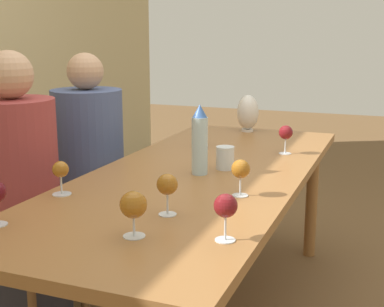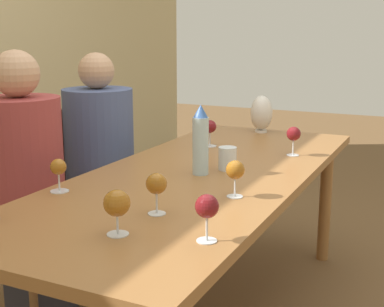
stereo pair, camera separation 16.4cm
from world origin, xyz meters
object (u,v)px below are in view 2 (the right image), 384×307
wine_glass_6 (210,127)px  chair_far (90,185)px  wine_glass_2 (156,185)px  wine_glass_3 (207,208)px  wine_glass_1 (294,135)px  wine_glass_4 (117,204)px  water_tumbler (227,158)px  wine_glass_5 (235,171)px  person_far (102,160)px  water_bottle (201,141)px  chair_near (15,217)px  wine_glass_7 (58,168)px  person_near (26,183)px  vase (261,113)px

wine_glass_6 → chair_far: size_ratio=0.15×
wine_glass_2 → wine_glass_3: (-0.14, -0.25, 0.00)m
wine_glass_1 → wine_glass_6: wine_glass_1 is taller
wine_glass_1 → wine_glass_6: size_ratio=1.01×
wine_glass_4 → wine_glass_6: wine_glass_6 is taller
water_tumbler → wine_glass_1: (0.40, -0.18, 0.05)m
water_tumbler → wine_glass_3: size_ratio=0.72×
wine_glass_5 → person_far: (0.58, 1.00, -0.19)m
wine_glass_1 → wine_glass_3: (-1.19, -0.07, -0.00)m
wine_glass_1 → water_bottle: bearing=153.2°
chair_near → person_far: person_far is taller
wine_glass_4 → wine_glass_1: bearing=-8.6°
wine_glass_4 → water_bottle: bearing=5.4°
wine_glass_2 → wine_glass_3: size_ratio=0.99×
wine_glass_7 → wine_glass_5: bearing=-70.1°
water_tumbler → chair_far: chair_far is taller
wine_glass_2 → chair_far: (0.87, 0.92, -0.35)m
wine_glass_5 → wine_glass_6: wine_glass_6 is taller
wine_glass_1 → chair_near: (-0.76, 1.09, -0.35)m
wine_glass_3 → person_near: size_ratio=0.11×
wine_glass_4 → wine_glass_6: 1.30m
person_far → wine_glass_2: bearing=-136.2°
person_near → wine_glass_4: bearing=-121.2°
wine_glass_7 → person_near: 0.46m
wine_glass_1 → person_far: size_ratio=0.12×
water_bottle → wine_glass_1: water_bottle is taller
water_bottle → wine_glass_6: (0.53, 0.19, -0.04)m
water_bottle → wine_glass_7: size_ratio=2.33×
chair_far → person_near: person_near is taller
wine_glass_2 → wine_glass_5: bearing=-29.7°
person_near → wine_glass_3: bearing=-111.6°
wine_glass_4 → person_far: 1.36m
water_tumbler → vase: (0.92, 0.15, 0.07)m
water_tumbler → wine_glass_5: size_ratio=0.73×
vase → wine_glass_1: 0.62m
wine_glass_6 → person_far: person_far is taller
wine_glass_4 → wine_glass_7: wine_glass_4 is taller
wine_glass_4 → chair_near: (0.50, 0.90, -0.34)m
chair_near → person_far: size_ratio=0.75×
chair_near → person_far: 0.61m
wine_glass_4 → chair_far: (1.08, 0.90, -0.34)m
wine_glass_6 → person_near: person_near is taller
wine_glass_7 → person_near: bearing=59.5°
wine_glass_7 → person_far: 0.90m
vase → wine_glass_7: size_ratio=1.74×
wine_glass_2 → chair_near: chair_near is taller
person_near → wine_glass_2: bearing=-108.8°
water_tumbler → wine_glass_2: (-0.65, -0.01, 0.05)m
wine_glass_1 → wine_glass_7: size_ratio=1.12×
wine_glass_2 → wine_glass_5: 0.33m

